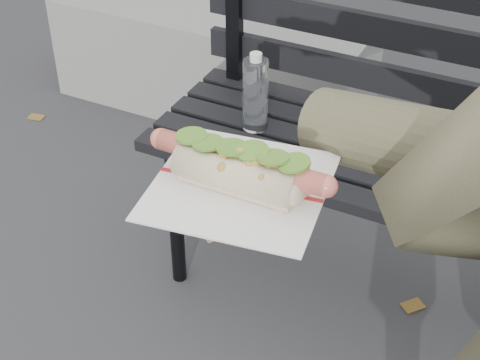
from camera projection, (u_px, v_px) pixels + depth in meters
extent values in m
cylinder|color=black|center=(176.00, 218.00, 2.00)|extent=(0.04, 0.04, 0.45)
cylinder|color=black|center=(232.00, 154.00, 2.24)|extent=(0.04, 0.04, 0.45)
cube|color=black|center=(432.00, 223.00, 1.61)|extent=(1.50, 0.07, 0.03)
cube|color=black|center=(442.00, 200.00, 1.67)|extent=(1.50, 0.07, 0.03)
cube|color=black|center=(451.00, 179.00, 1.74)|extent=(1.50, 0.07, 0.03)
cube|color=black|center=(460.00, 159.00, 1.80)|extent=(1.50, 0.07, 0.03)
cube|color=black|center=(468.00, 141.00, 1.87)|extent=(1.50, 0.07, 0.03)
cube|color=black|center=(235.00, 15.00, 1.99)|extent=(0.04, 0.03, 0.42)
cube|color=black|center=(478.00, 100.00, 1.83)|extent=(1.50, 0.02, 0.08)
cylinder|color=white|center=(255.00, 95.00, 1.84)|extent=(0.06, 0.06, 0.19)
cylinder|color=white|center=(256.00, 57.00, 1.77)|extent=(0.03, 0.03, 0.02)
cube|color=slate|center=(213.00, 59.00, 2.80)|extent=(1.20, 0.40, 0.40)
cylinder|color=#D8A384|center=(276.00, 199.00, 0.82)|extent=(0.09, 0.08, 0.07)
ellipsoid|color=#D8A384|center=(240.00, 198.00, 0.83)|extent=(0.10, 0.12, 0.03)
cylinder|color=#D8A384|center=(184.00, 198.00, 0.82)|extent=(0.05, 0.02, 0.02)
cylinder|color=#D8A384|center=(193.00, 188.00, 0.84)|extent=(0.05, 0.02, 0.02)
cylinder|color=#D8A384|center=(201.00, 179.00, 0.85)|extent=(0.05, 0.02, 0.02)
cylinder|color=#D8A384|center=(210.00, 170.00, 0.87)|extent=(0.05, 0.02, 0.02)
cylinder|color=#D8A384|center=(225.00, 227.00, 0.78)|extent=(0.04, 0.05, 0.02)
cube|color=white|center=(240.00, 186.00, 0.82)|extent=(0.21, 0.21, 0.00)
cube|color=#B21E1E|center=(240.00, 185.00, 0.82)|extent=(0.19, 0.03, 0.00)
cylinder|color=#DA6653|center=(240.00, 162.00, 0.80)|extent=(0.20, 0.02, 0.02)
sphere|color=#DA6653|center=(161.00, 139.00, 0.83)|extent=(0.03, 0.02, 0.02)
sphere|color=#DA6653|center=(326.00, 186.00, 0.76)|extent=(0.02, 0.02, 0.02)
sphere|color=#9E6B2D|center=(255.00, 157.00, 0.79)|extent=(0.01, 0.01, 0.01)
sphere|color=#9E6B2D|center=(240.00, 155.00, 0.79)|extent=(0.01, 0.01, 0.01)
sphere|color=#9E6B2D|center=(249.00, 164.00, 0.77)|extent=(0.01, 0.01, 0.01)
sphere|color=#9E6B2D|center=(226.00, 155.00, 0.80)|extent=(0.01, 0.01, 0.01)
sphere|color=#9E6B2D|center=(295.00, 158.00, 0.79)|extent=(0.01, 0.01, 0.01)
sphere|color=#9E6B2D|center=(230.00, 150.00, 0.81)|extent=(0.01, 0.01, 0.01)
sphere|color=#9E6B2D|center=(254.00, 174.00, 0.77)|extent=(0.01, 0.01, 0.01)
sphere|color=#9E6B2D|center=(200.00, 140.00, 0.82)|extent=(0.01, 0.01, 0.01)
sphere|color=#9E6B2D|center=(226.00, 161.00, 0.79)|extent=(0.01, 0.01, 0.01)
sphere|color=#9E6B2D|center=(241.00, 166.00, 0.78)|extent=(0.01, 0.01, 0.01)
sphere|color=#9E6B2D|center=(247.00, 164.00, 0.78)|extent=(0.01, 0.01, 0.01)
sphere|color=#9E6B2D|center=(206.00, 146.00, 0.80)|extent=(0.01, 0.01, 0.01)
sphere|color=#9E6B2D|center=(262.00, 178.00, 0.76)|extent=(0.01, 0.01, 0.01)
sphere|color=#9E6B2D|center=(223.00, 156.00, 0.79)|extent=(0.01, 0.01, 0.01)
sphere|color=#9E6B2D|center=(268.00, 168.00, 0.77)|extent=(0.01, 0.01, 0.01)
sphere|color=#9E6B2D|center=(247.00, 166.00, 0.78)|extent=(0.01, 0.01, 0.01)
sphere|color=#9E6B2D|center=(247.00, 162.00, 0.78)|extent=(0.01, 0.01, 0.01)
sphere|color=#9E6B2D|center=(232.00, 152.00, 0.79)|extent=(0.01, 0.01, 0.01)
sphere|color=#9E6B2D|center=(223.00, 168.00, 0.78)|extent=(0.01, 0.01, 0.01)
sphere|color=#9E6B2D|center=(222.00, 149.00, 0.81)|extent=(0.01, 0.01, 0.01)
sphere|color=#9E6B2D|center=(215.00, 139.00, 0.82)|extent=(0.01, 0.01, 0.01)
sphere|color=#9E6B2D|center=(257.00, 160.00, 0.78)|extent=(0.01, 0.01, 0.01)
sphere|color=#9E6B2D|center=(240.00, 154.00, 0.79)|extent=(0.01, 0.01, 0.01)
sphere|color=#9E6B2D|center=(288.00, 166.00, 0.78)|extent=(0.01, 0.01, 0.01)
sphere|color=#9E6B2D|center=(290.00, 166.00, 0.78)|extent=(0.01, 0.01, 0.01)
sphere|color=#9E6B2D|center=(239.00, 147.00, 0.80)|extent=(0.01, 0.01, 0.01)
sphere|color=#9E6B2D|center=(255.00, 164.00, 0.78)|extent=(0.01, 0.01, 0.01)
sphere|color=#9E6B2D|center=(234.00, 150.00, 0.80)|extent=(0.01, 0.01, 0.01)
cylinder|color=#568D26|center=(191.00, 136.00, 0.81)|extent=(0.04, 0.04, 0.01)
cylinder|color=#568D26|center=(207.00, 142.00, 0.80)|extent=(0.04, 0.04, 0.01)
cylinder|color=#568D26|center=(232.00, 147.00, 0.79)|extent=(0.04, 0.04, 0.01)
cylinder|color=#568D26|center=(252.00, 151.00, 0.78)|extent=(0.04, 0.04, 0.01)
cylinder|color=#568D26|center=(273.00, 157.00, 0.77)|extent=(0.04, 0.04, 0.01)
cylinder|color=#568D26|center=(294.00, 163.00, 0.77)|extent=(0.04, 0.04, 0.01)
cube|color=brown|center=(36.00, 117.00, 2.83)|extent=(0.07, 0.05, 0.00)
cube|color=brown|center=(244.00, 25.00, 3.50)|extent=(0.05, 0.05, 0.00)
cube|color=brown|center=(413.00, 305.00, 2.04)|extent=(0.07, 0.07, 0.00)
cube|color=brown|center=(65.00, 53.00, 3.27)|extent=(0.07, 0.07, 0.00)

